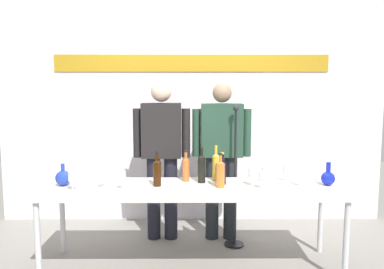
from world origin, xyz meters
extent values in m
plane|color=gray|center=(0.00, 0.00, 0.00)|extent=(10.00, 10.00, 0.00)
cube|color=silver|center=(0.00, 1.33, 1.50)|extent=(4.65, 0.10, 3.00)
cube|color=#AE8019|center=(0.00, 1.27, 1.91)|extent=(3.25, 0.01, 0.20)
cube|color=silver|center=(0.00, 0.00, 0.73)|extent=(2.65, 0.71, 0.04)
cylinder|color=silver|center=(-1.27, -0.31, 0.35)|extent=(0.05, 0.05, 0.71)
cylinder|color=silver|center=(1.27, -0.31, 0.35)|extent=(0.05, 0.05, 0.71)
cylinder|color=silver|center=(-1.27, 0.31, 0.35)|extent=(0.05, 0.05, 0.71)
cylinder|color=silver|center=(1.27, 0.31, 0.35)|extent=(0.05, 0.05, 0.71)
sphere|color=#203AA1|center=(-1.16, 0.04, 0.82)|extent=(0.14, 0.14, 0.14)
cylinder|color=#203AA1|center=(-1.16, 0.04, 0.91)|extent=(0.03, 0.03, 0.07)
sphere|color=#1321B1|center=(1.22, 0.04, 0.81)|extent=(0.12, 0.12, 0.12)
cylinder|color=#1321B1|center=(1.22, 0.04, 0.91)|extent=(0.04, 0.04, 0.10)
cylinder|color=black|center=(-0.41, 0.68, 0.45)|extent=(0.14, 0.14, 0.89)
cylinder|color=black|center=(-0.22, 0.68, 0.45)|extent=(0.14, 0.14, 0.89)
cube|color=black|center=(-0.32, 0.68, 1.18)|extent=(0.41, 0.22, 0.57)
cylinder|color=black|center=(-0.57, 0.68, 1.15)|extent=(0.09, 0.09, 0.51)
cylinder|color=black|center=(-0.06, 0.68, 1.15)|extent=(0.09, 0.09, 0.51)
sphere|color=beige|center=(-0.32, 0.68, 1.58)|extent=(0.22, 0.22, 0.22)
cylinder|color=black|center=(0.22, 0.68, 0.45)|extent=(0.14, 0.14, 0.90)
cylinder|color=black|center=(0.41, 0.68, 0.45)|extent=(0.14, 0.14, 0.90)
cube|color=#224030|center=(0.32, 0.68, 1.18)|extent=(0.43, 0.22, 0.56)
cylinder|color=#224030|center=(0.05, 0.68, 1.15)|extent=(0.09, 0.09, 0.50)
cylinder|color=#224030|center=(0.58, 0.68, 1.15)|extent=(0.09, 0.09, 0.50)
sphere|color=#907158|center=(0.32, 0.68, 1.57)|extent=(0.20, 0.20, 0.20)
cylinder|color=#C76228|center=(-0.06, 0.20, 0.85)|extent=(0.07, 0.07, 0.20)
cone|color=#C76228|center=(-0.06, 0.20, 0.96)|extent=(0.07, 0.07, 0.03)
cylinder|color=#C76228|center=(-0.06, 0.20, 0.99)|extent=(0.03, 0.03, 0.07)
cylinder|color=black|center=(-0.06, 0.20, 1.03)|extent=(0.03, 0.03, 0.02)
cylinder|color=#CF6927|center=(0.25, -0.03, 0.85)|extent=(0.07, 0.07, 0.22)
cone|color=#CF6927|center=(0.25, -0.03, 0.98)|extent=(0.07, 0.07, 0.03)
cylinder|color=#CF6927|center=(0.25, -0.03, 1.00)|extent=(0.03, 0.03, 0.07)
cylinder|color=black|center=(0.25, -0.03, 1.04)|extent=(0.03, 0.03, 0.02)
cylinder|color=black|center=(-0.31, 0.03, 0.85)|extent=(0.07, 0.07, 0.22)
cone|color=black|center=(-0.31, 0.03, 0.97)|extent=(0.07, 0.07, 0.03)
cylinder|color=black|center=(-0.31, 0.03, 1.00)|extent=(0.03, 0.03, 0.08)
cylinder|color=black|center=(-0.31, 0.03, 1.05)|extent=(0.03, 0.03, 0.02)
cylinder|color=black|center=(0.27, 0.09, 0.85)|extent=(0.07, 0.07, 0.20)
cone|color=black|center=(0.27, 0.09, 0.96)|extent=(0.07, 0.07, 0.03)
cylinder|color=black|center=(0.27, 0.09, 0.99)|extent=(0.03, 0.03, 0.08)
cylinder|color=gold|center=(0.27, 0.09, 1.03)|extent=(0.03, 0.03, 0.02)
cylinder|color=gold|center=(0.23, 0.23, 0.87)|extent=(0.07, 0.07, 0.24)
cone|color=gold|center=(0.23, 0.23, 1.00)|extent=(0.07, 0.07, 0.03)
cylinder|color=gold|center=(0.23, 0.23, 1.02)|extent=(0.03, 0.03, 0.08)
cylinder|color=gold|center=(0.23, 0.23, 1.07)|extent=(0.03, 0.03, 0.02)
cylinder|color=black|center=(0.09, 0.15, 0.86)|extent=(0.07, 0.07, 0.24)
cone|color=black|center=(0.09, 0.15, 0.99)|extent=(0.07, 0.07, 0.03)
cylinder|color=black|center=(0.09, 0.15, 1.02)|extent=(0.03, 0.03, 0.08)
cylinder|color=black|center=(0.09, 0.15, 1.07)|extent=(0.03, 0.03, 0.02)
cylinder|color=white|center=(-1.02, -0.12, 0.75)|extent=(0.06, 0.06, 0.00)
cylinder|color=white|center=(-1.02, -0.12, 0.79)|extent=(0.01, 0.01, 0.08)
cylinder|color=white|center=(-1.02, -0.12, 0.87)|extent=(0.07, 0.07, 0.09)
cylinder|color=white|center=(-0.78, -0.03, 0.75)|extent=(0.06, 0.06, 0.00)
cylinder|color=white|center=(-0.78, -0.03, 0.78)|extent=(0.01, 0.01, 0.06)
cylinder|color=white|center=(-0.78, -0.03, 0.85)|extent=(0.07, 0.07, 0.08)
cylinder|color=white|center=(-0.60, -0.09, 0.75)|extent=(0.06, 0.06, 0.00)
cylinder|color=white|center=(-0.60, -0.09, 0.79)|extent=(0.01, 0.01, 0.08)
cylinder|color=white|center=(-0.60, -0.09, 0.87)|extent=(0.06, 0.06, 0.08)
cylinder|color=white|center=(0.89, 0.20, 0.75)|extent=(0.06, 0.06, 0.00)
cylinder|color=white|center=(0.89, 0.20, 0.78)|extent=(0.01, 0.01, 0.06)
cylinder|color=white|center=(0.89, 0.20, 0.85)|extent=(0.06, 0.06, 0.08)
cylinder|color=white|center=(0.97, 0.03, 0.75)|extent=(0.06, 0.06, 0.00)
cylinder|color=white|center=(0.97, 0.03, 0.78)|extent=(0.01, 0.01, 0.07)
cylinder|color=white|center=(0.97, 0.03, 0.85)|extent=(0.07, 0.07, 0.07)
cylinder|color=white|center=(0.54, 0.03, 0.75)|extent=(0.05, 0.05, 0.00)
cylinder|color=white|center=(0.54, 0.03, 0.79)|extent=(0.01, 0.01, 0.08)
cylinder|color=white|center=(0.54, 0.03, 0.86)|extent=(0.07, 0.07, 0.07)
cylinder|color=white|center=(0.61, -0.07, 0.75)|extent=(0.06, 0.06, 0.00)
cylinder|color=white|center=(0.61, -0.07, 0.79)|extent=(0.01, 0.01, 0.07)
cylinder|color=white|center=(0.61, -0.07, 0.86)|extent=(0.06, 0.06, 0.08)
cylinder|color=white|center=(0.68, 0.16, 0.75)|extent=(0.06, 0.06, 0.00)
cylinder|color=white|center=(0.68, 0.16, 0.78)|extent=(0.01, 0.01, 0.06)
cylinder|color=white|center=(0.68, 0.16, 0.84)|extent=(0.07, 0.07, 0.07)
cylinder|color=black|center=(0.44, 0.47, 0.01)|extent=(0.20, 0.20, 0.02)
cylinder|color=black|center=(0.44, 0.47, 0.70)|extent=(0.02, 0.02, 1.39)
sphere|color=#232328|center=(0.44, 0.47, 1.42)|extent=(0.06, 0.06, 0.06)
camera|label=1|loc=(-0.02, -3.30, 1.60)|focal=35.56mm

